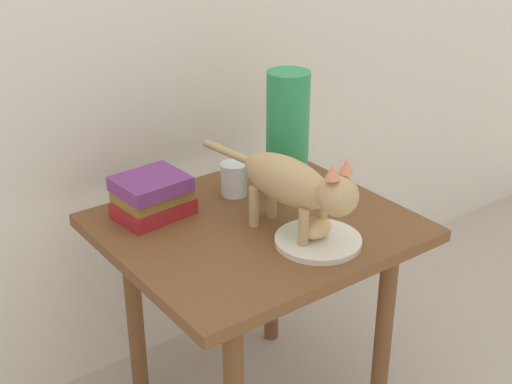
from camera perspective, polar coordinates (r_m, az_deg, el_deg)
side_table at (r=1.75m, az=0.00°, el=-4.95°), size 0.69×0.61×0.58m
plate at (r=1.62m, az=4.99°, el=-3.91°), size 0.20×0.20×0.01m
bread_roll at (r=1.61m, az=4.81°, el=-2.86°), size 0.08×0.06×0.05m
cat at (r=1.59m, az=3.21°, el=0.60°), size 0.12×0.48×0.23m
book_stack at (r=1.73m, az=-8.32°, el=-0.34°), size 0.19×0.15×0.10m
green_vase at (r=1.79m, az=2.54°, el=4.63°), size 0.11×0.11×0.32m
candle_jar at (r=1.83m, az=-1.76°, el=0.92°), size 0.07×0.07×0.08m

